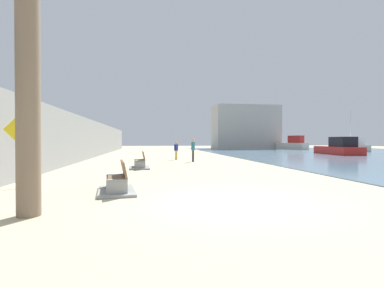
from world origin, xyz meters
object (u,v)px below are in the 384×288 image
(bench_far, at_px, (140,164))
(boat_nearest, at_px, (352,147))
(person_walking, at_px, (193,148))
(person_standing, at_px, (176,149))
(bench_near, at_px, (117,185))
(boat_outer, at_px, (293,144))
(pedestrian_sign, at_px, (17,144))
(boat_mid_bay, at_px, (339,148))

(bench_far, distance_m, boat_nearest, 36.11)
(bench_far, bearing_deg, person_walking, 49.96)
(person_standing, distance_m, boat_nearest, 30.04)
(bench_near, xyz_separation_m, boat_outer, (25.74, 38.23, 0.68))
(person_standing, height_order, boat_nearest, boat_nearest)
(bench_far, height_order, pedestrian_sign, pedestrian_sign)
(person_standing, xyz_separation_m, pedestrian_sign, (-6.66, -13.71, 0.64))
(bench_near, bearing_deg, pedestrian_sign, 160.30)
(person_standing, height_order, boat_outer, boat_outer)
(person_walking, bearing_deg, pedestrian_sign, -124.62)
(pedestrian_sign, bearing_deg, boat_outer, 51.77)
(person_walking, height_order, boat_mid_bay, boat_mid_bay)
(bench_near, xyz_separation_m, boat_mid_bay, (22.18, 20.74, 0.52))
(boat_outer, bearing_deg, boat_mid_bay, -101.49)
(bench_near, height_order, person_walking, person_walking)
(person_walking, relative_size, boat_mid_bay, 0.26)
(bench_near, height_order, boat_nearest, boat_nearest)
(bench_far, height_order, boat_outer, boat_outer)
(bench_near, height_order, bench_far, same)
(bench_near, distance_m, pedestrian_sign, 3.84)
(bench_near, height_order, boat_mid_bay, boat_mid_bay)
(person_walking, distance_m, boat_nearest, 30.42)
(pedestrian_sign, bearing_deg, bench_near, -19.70)
(boat_mid_bay, bearing_deg, person_walking, -154.97)
(boat_outer, xyz_separation_m, boat_nearest, (4.16, -9.43, -0.19))
(bench_near, height_order, pedestrian_sign, pedestrian_sign)
(bench_far, xyz_separation_m, boat_nearest, (29.41, 20.94, 0.49))
(bench_far, relative_size, person_standing, 1.41)
(person_walking, relative_size, pedestrian_sign, 0.73)
(pedestrian_sign, bearing_deg, person_walking, 55.38)
(person_walking, relative_size, boat_outer, 0.30)
(bench_far, relative_size, boat_outer, 0.36)
(bench_far, xyz_separation_m, person_walking, (3.80, 4.52, 0.80))
(person_walking, height_order, person_standing, person_walking)
(bench_far, height_order, boat_mid_bay, boat_mid_bay)
(bench_far, bearing_deg, boat_mid_bay, 30.70)
(bench_far, distance_m, boat_outer, 39.51)
(bench_far, xyz_separation_m, boat_mid_bay, (21.70, 12.88, 0.52))
(boat_nearest, bearing_deg, person_standing, -152.52)
(bench_far, relative_size, boat_nearest, 0.36)
(bench_near, bearing_deg, person_standing, 77.73)
(boat_outer, height_order, boat_mid_bay, boat_outer)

